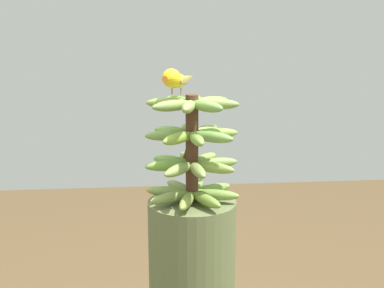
% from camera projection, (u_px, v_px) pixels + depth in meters
% --- Properties ---
extents(banana_bunch, '(0.29, 0.29, 0.34)m').
position_uv_depth(banana_bunch, '(192.00, 149.00, 1.51)').
color(banana_bunch, '#4C2D1E').
rests_on(banana_bunch, banana_tree).
extents(perched_bird, '(0.20, 0.10, 0.08)m').
position_uv_depth(perched_bird, '(175.00, 80.00, 1.45)').
color(perched_bird, '#C68933').
rests_on(perched_bird, banana_bunch).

